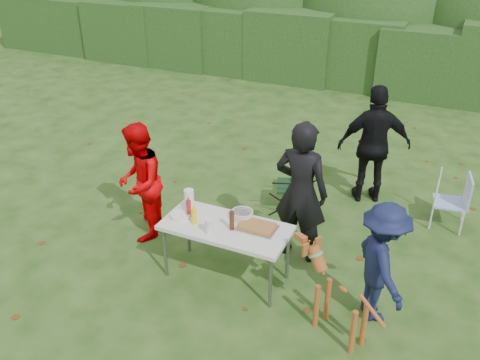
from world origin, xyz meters
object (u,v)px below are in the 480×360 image
at_px(person_red_jacket, 139,182).
at_px(camping_chair, 293,183).
at_px(ketchup_bottle, 189,209).
at_px(person_black_puffy, 374,145).
at_px(folding_table, 226,230).
at_px(paper_towel_roll, 189,199).
at_px(person_cook, 301,192).
at_px(lawn_chair, 450,200).
at_px(mustard_bottle, 194,216).
at_px(dog, 341,301).
at_px(beer_bottle, 232,220).
at_px(child, 381,263).

bearing_deg(person_red_jacket, camping_chair, 109.14).
relative_size(camping_chair, ketchup_bottle, 4.02).
bearing_deg(person_red_jacket, ketchup_bottle, 46.16).
xyz_separation_m(person_black_puffy, camping_chair, (-0.96, -0.78, -0.47)).
bearing_deg(folding_table, paper_towel_roll, 164.09).
relative_size(person_cook, ketchup_bottle, 8.45).
bearing_deg(lawn_chair, paper_towel_roll, 27.37).
distance_m(person_cook, paper_towel_roll, 1.37).
bearing_deg(mustard_bottle, camping_chair, 74.05).
relative_size(person_black_puffy, dog, 1.85).
height_order(person_black_puffy, ketchup_bottle, person_black_puffy).
height_order(person_red_jacket, beer_bottle, person_red_jacket).
bearing_deg(person_black_puffy, person_red_jacket, 18.17).
distance_m(person_red_jacket, camping_chair, 2.24).
xyz_separation_m(child, beer_bottle, (-1.68, -0.13, 0.16)).
bearing_deg(beer_bottle, ketchup_bottle, 177.10).
distance_m(person_black_puffy, paper_towel_roll, 3.01).
distance_m(person_black_puffy, ketchup_bottle, 3.10).
bearing_deg(dog, folding_table, 11.95).
relative_size(beer_bottle, paper_towel_roll, 0.92).
bearing_deg(folding_table, lawn_chair, 45.16).
bearing_deg(camping_chair, mustard_bottle, 54.35).
bearing_deg(person_black_puffy, paper_towel_roll, 31.99).
bearing_deg(child, beer_bottle, 60.47).
distance_m(lawn_chair, beer_bottle, 3.31).
xyz_separation_m(dog, mustard_bottle, (-1.85, 0.27, 0.37)).
bearing_deg(mustard_bottle, ketchup_bottle, 141.31).
distance_m(child, mustard_bottle, 2.14).
bearing_deg(dog, camping_chair, -33.65).
bearing_deg(person_cook, paper_towel_roll, 30.43).
bearing_deg(paper_towel_roll, lawn_chair, 36.94).
bearing_deg(child, mustard_bottle, 61.50).
distance_m(person_red_jacket, beer_bottle, 1.59).
bearing_deg(lawn_chair, beer_bottle, 37.18).
relative_size(dog, paper_towel_roll, 3.78).
relative_size(person_black_puffy, ketchup_bottle, 8.28).
xyz_separation_m(child, mustard_bottle, (-2.13, -0.20, 0.14)).
height_order(mustard_bottle, ketchup_bottle, ketchup_bottle).
height_order(child, paper_towel_roll, child).
relative_size(folding_table, mustard_bottle, 7.50).
relative_size(ketchup_bottle, beer_bottle, 0.92).
height_order(person_black_puffy, lawn_chair, person_black_puffy).
height_order(folding_table, person_red_jacket, person_red_jacket).
bearing_deg(folding_table, mustard_bottle, -163.23).
bearing_deg(mustard_bottle, folding_table, 16.77).
height_order(person_red_jacket, lawn_chair, person_red_jacket).
bearing_deg(person_red_jacket, person_cook, 78.81).
height_order(person_cook, camping_chair, person_cook).
bearing_deg(dog, child, -94.27).
xyz_separation_m(mustard_bottle, beer_bottle, (0.45, 0.07, 0.02)).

